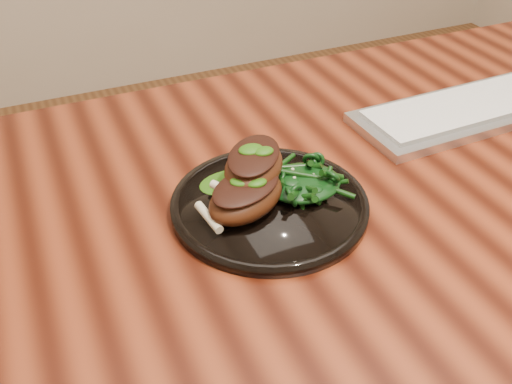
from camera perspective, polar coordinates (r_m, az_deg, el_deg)
desk at (r=0.91m, az=16.69°, el=-1.43°), size 1.60×0.80×0.75m
plate at (r=0.73m, az=1.36°, el=-1.23°), size 0.25×0.25×0.02m
lamb_chop_front at (r=0.69m, az=-1.05°, el=-0.35°), size 0.13×0.12×0.05m
lamb_chop_back at (r=0.72m, az=-0.26°, el=2.76°), size 0.12×0.13×0.05m
herb_smear at (r=0.76m, az=-2.54°, el=1.02°), size 0.09×0.06×0.01m
greens_heap at (r=0.74m, az=4.74°, el=1.36°), size 0.10×0.09×0.04m
keyboard at (r=1.03m, az=22.05°, el=8.09°), size 0.47×0.15×0.02m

